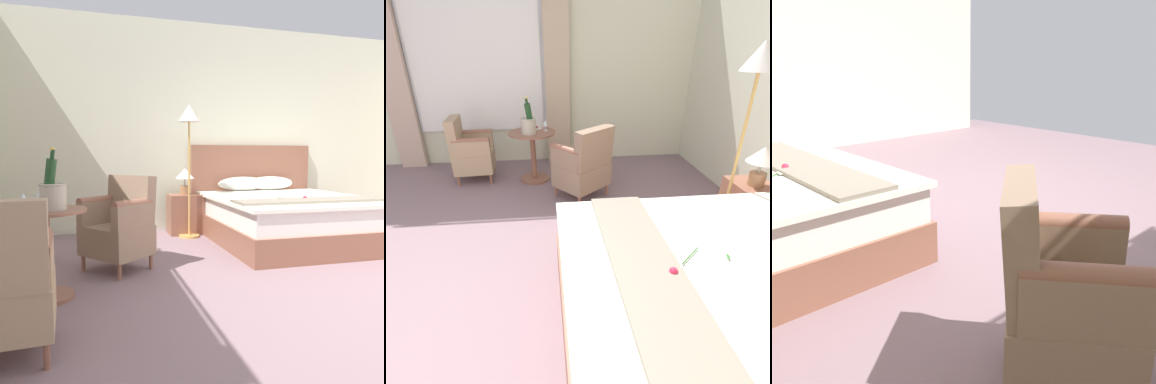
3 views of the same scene
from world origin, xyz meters
TOP-DOWN VIEW (x-y plane):
  - ground_plane at (0.00, 0.00)m, footprint 8.29×8.29m
  - wall_window_side at (-3.44, 0.00)m, footprint 0.27×6.58m
  - bed at (0.19, 2.15)m, footprint 1.94×2.23m
  - nightstand at (-0.95, 2.86)m, footprint 0.50×0.36m
  - bedside_lamp at (-0.95, 2.86)m, footprint 0.26×0.26m
  - floor_lamp_brass at (-0.95, 2.61)m, footprint 0.29×0.29m
  - side_table_round at (-2.56, 0.75)m, footprint 0.62×0.62m
  - champagne_bucket at (-2.50, 0.72)m, footprint 0.20×0.20m
  - wine_glass_near_bucket at (-2.62, 0.93)m, footprint 0.07×0.07m
  - wine_glass_near_edge at (-2.69, 0.63)m, footprint 0.08×0.08m
  - snack_plate at (-2.73, 0.80)m, footprint 0.17×0.17m
  - armchair_by_window at (-1.97, 1.38)m, footprint 0.75×0.76m
  - armchair_facing_bed at (-2.69, -0.11)m, footprint 0.56×0.55m

SIDE VIEW (x-z plane):
  - ground_plane at x=0.00m, z-range 0.00..0.00m
  - nightstand at x=-0.95m, z-range 0.00..0.56m
  - bed at x=0.19m, z-range -0.30..0.96m
  - side_table_round at x=-2.56m, z-range 0.06..0.75m
  - armchair_facing_bed at x=-2.69m, z-range -0.03..0.85m
  - armchair_by_window at x=-1.97m, z-range -0.02..0.88m
  - snack_plate at x=-2.73m, z-range 0.68..0.72m
  - wine_glass_near_bucket at x=-2.62m, z-range 0.71..0.85m
  - wine_glass_near_edge at x=-2.69m, z-range 0.71..0.85m
  - bedside_lamp at x=-0.95m, z-range 0.62..0.98m
  - champagne_bucket at x=-2.50m, z-range 0.59..1.05m
  - floor_lamp_brass at x=-0.95m, z-range 0.56..2.32m
  - wall_window_side at x=-3.44m, z-range 0.00..3.04m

